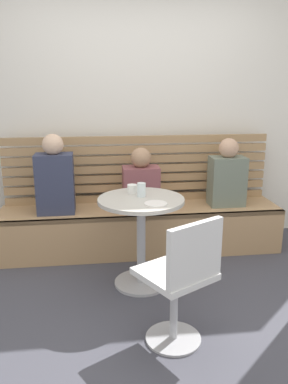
{
  "coord_description": "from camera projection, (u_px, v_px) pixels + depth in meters",
  "views": [
    {
      "loc": [
        -0.43,
        -2.36,
        1.59
      ],
      "look_at": [
        -0.04,
        0.66,
        0.75
      ],
      "focal_mm": 36.27,
      "sensor_mm": 36.0,
      "label": 1
    }
  ],
  "objects": [
    {
      "name": "white_chair",
      "position": [
        182.0,
        278.0,
        2.34
      ],
      "size": [
        0.55,
        0.55,
        0.85
      ],
      "color": "#ADADB2",
      "rests_on": "ground"
    },
    {
      "name": "cup_ceramic_white",
      "position": [
        132.0,
        189.0,
        3.16
      ],
      "size": [
        0.08,
        0.08,
        0.07
      ],
      "primitive_type": "cylinder",
      "color": "white",
      "rests_on": "cafe_table"
    },
    {
      "name": "person_adult",
      "position": [
        55.0,
        178.0,
        3.54
      ],
      "size": [
        0.34,
        0.22,
        0.73
      ],
      "color": "#333851",
      "rests_on": "booth_bench"
    },
    {
      "name": "booth_backrest",
      "position": [
        138.0,
        169.0,
        3.9
      ],
      "size": [
        2.65,
        0.04,
        0.67
      ],
      "color": "#A68157",
      "rests_on": "booth_bench"
    },
    {
      "name": "person_child_middle",
      "position": [
        141.0,
        183.0,
        3.66
      ],
      "size": [
        0.34,
        0.22,
        0.59
      ],
      "color": "brown",
      "rests_on": "booth_bench"
    },
    {
      "name": "plate_small",
      "position": [
        156.0,
        204.0,
        2.86
      ],
      "size": [
        0.17,
        0.17,
        0.01
      ],
      "primitive_type": "cylinder",
      "color": "white",
      "rests_on": "cafe_table"
    },
    {
      "name": "ground",
      "position": [
        162.0,
        319.0,
        2.73
      ],
      "size": [
        8.0,
        8.0,
        0.0
      ],
      "primitive_type": "plane",
      "color": "#42424C"
    },
    {
      "name": "cup_water_clear",
      "position": [
        141.0,
        190.0,
        3.05
      ],
      "size": [
        0.07,
        0.07,
        0.11
      ],
      "primitive_type": "cylinder",
      "color": "white",
      "rests_on": "cafe_table"
    },
    {
      "name": "back_wall",
      "position": [
        136.0,
        99.0,
        3.91
      ],
      "size": [
        5.2,
        0.1,
        2.9
      ],
      "primitive_type": "cube",
      "color": "silver",
      "rests_on": "ground"
    },
    {
      "name": "booth_bench",
      "position": [
        141.0,
        229.0,
        3.82
      ],
      "size": [
        2.7,
        0.52,
        0.44
      ],
      "color": "tan",
      "rests_on": "ground"
    },
    {
      "name": "person_child_left",
      "position": [
        227.0,
        176.0,
        3.78
      ],
      "size": [
        0.34,
        0.22,
        0.66
      ],
      "color": "slate",
      "rests_on": "booth_bench"
    },
    {
      "name": "cafe_table",
      "position": [
        141.0,
        225.0,
        3.08
      ],
      "size": [
        0.68,
        0.68,
        0.74
      ],
      "color": "#ADADB2",
      "rests_on": "ground"
    }
  ]
}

